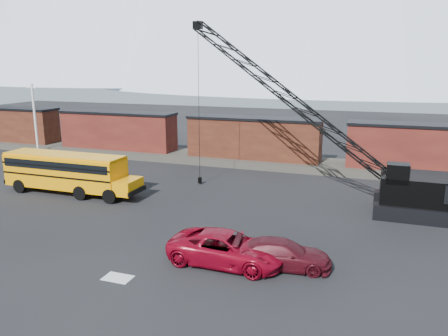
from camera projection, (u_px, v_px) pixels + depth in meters
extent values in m
plane|color=black|center=(149.00, 245.00, 24.92)|extent=(160.00, 160.00, 0.00)
cube|color=silver|center=(366.00, 62.00, 334.04)|extent=(800.00, 80.00, 24.00)
cube|color=#4C483E|center=(253.00, 161.00, 45.02)|extent=(120.00, 5.00, 0.70)
cube|color=#562718|center=(8.00, 124.00, 54.83)|extent=(13.50, 2.90, 4.00)
cube|color=black|center=(7.00, 108.00, 54.36)|extent=(13.70, 3.10, 0.25)
cube|color=black|center=(37.00, 140.00, 53.87)|extent=(2.20, 2.40, 0.60)
cube|color=#421512|center=(118.00, 131.00, 49.65)|extent=(13.50, 2.90, 4.00)
cube|color=black|center=(117.00, 113.00, 49.18)|extent=(13.70, 3.10, 0.25)
cube|color=black|center=(88.00, 143.00, 51.41)|extent=(2.20, 2.40, 0.60)
cube|color=black|center=(152.00, 148.00, 48.69)|extent=(2.20, 2.40, 0.60)
cube|color=#562718|center=(254.00, 138.00, 44.47)|extent=(13.50, 2.90, 4.00)
cube|color=black|center=(254.00, 118.00, 44.00)|extent=(13.70, 3.10, 0.25)
cube|color=black|center=(215.00, 152.00, 46.23)|extent=(2.20, 2.40, 0.60)
cube|color=black|center=(294.00, 158.00, 43.51)|extent=(2.20, 2.40, 0.60)
cube|color=#421512|center=(425.00, 148.00, 39.29)|extent=(13.50, 2.90, 4.00)
cube|color=black|center=(427.00, 126.00, 38.82)|extent=(13.70, 3.10, 0.25)
cube|color=black|center=(374.00, 163.00, 41.05)|extent=(2.20, 2.40, 0.60)
cylinder|color=silver|center=(35.00, 121.00, 48.27)|extent=(0.24, 0.24, 8.00)
cube|color=silver|center=(32.00, 88.00, 47.44)|extent=(1.40, 0.12, 0.12)
cube|color=silver|center=(118.00, 278.00, 21.08)|extent=(1.40, 0.90, 0.02)
cube|color=orange|center=(65.00, 171.00, 34.59)|extent=(10.00, 2.50, 2.50)
cube|color=orange|center=(127.00, 186.00, 32.94)|extent=(1.60, 2.30, 1.10)
cube|color=orange|center=(64.00, 155.00, 34.29)|extent=(10.00, 2.30, 0.18)
cube|color=black|center=(53.00, 166.00, 33.27)|extent=(9.60, 0.05, 0.65)
cube|color=black|center=(75.00, 159.00, 35.59)|extent=(9.60, 0.05, 0.65)
cube|color=black|center=(137.00, 191.00, 32.74)|extent=(0.15, 2.45, 0.35)
cube|color=black|center=(16.00, 178.00, 36.46)|extent=(0.15, 2.50, 0.35)
cylinder|color=black|center=(20.00, 186.00, 34.99)|extent=(1.10, 0.35, 1.10)
cylinder|color=black|center=(41.00, 179.00, 37.10)|extent=(1.10, 0.35, 1.10)
cylinder|color=black|center=(80.00, 193.00, 33.11)|extent=(1.10, 0.35, 1.10)
cylinder|color=black|center=(98.00, 185.00, 35.22)|extent=(1.10, 0.35, 1.10)
cylinder|color=black|center=(110.00, 196.00, 32.27)|extent=(1.10, 0.35, 1.10)
cylinder|color=black|center=(126.00, 188.00, 34.38)|extent=(1.10, 0.35, 1.10)
imported|color=maroon|center=(227.00, 248.00, 22.43)|extent=(6.11, 2.87, 1.69)
imported|color=#470C15|center=(282.00, 254.00, 22.08)|extent=(5.17, 2.69, 1.43)
cube|color=black|center=(417.00, 215.00, 28.37)|extent=(5.50, 1.00, 1.00)
cube|color=black|center=(414.00, 201.00, 31.31)|extent=(5.50, 1.00, 1.00)
cube|color=black|center=(418.00, 188.00, 29.52)|extent=(4.80, 3.60, 1.80)
cube|color=black|center=(398.00, 173.00, 28.59)|extent=(1.40, 1.20, 1.30)
cube|color=black|center=(398.00, 175.00, 28.09)|extent=(1.20, 0.06, 0.90)
cube|color=black|center=(198.00, 25.00, 34.58)|extent=(0.70, 0.50, 0.60)
cylinder|color=black|center=(199.00, 108.00, 36.10)|extent=(0.04, 0.04, 12.79)
cube|color=black|center=(200.00, 180.00, 37.53)|extent=(0.25, 0.25, 0.50)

